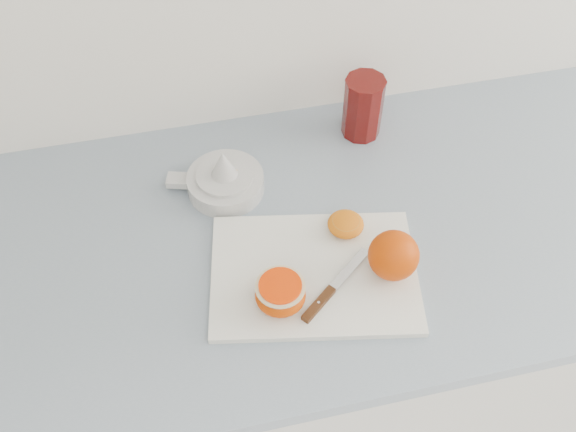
{
  "coord_description": "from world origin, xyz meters",
  "views": [
    {
      "loc": [
        -0.11,
        1.05,
        1.76
      ],
      "look_at": [
        0.04,
        1.68,
        0.96
      ],
      "focal_mm": 40.0,
      "sensor_mm": 36.0,
      "label": 1
    }
  ],
  "objects_px": {
    "counter": "(294,351)",
    "citrus_juicer": "(224,180)",
    "half_orange": "(280,294)",
    "cutting_board": "(314,273)",
    "red_tumbler": "(363,109)"
  },
  "relations": [
    {
      "from": "counter",
      "to": "citrus_juicer",
      "type": "relative_size",
      "value": 13.91
    },
    {
      "from": "counter",
      "to": "half_orange",
      "type": "height_order",
      "value": "half_orange"
    },
    {
      "from": "counter",
      "to": "cutting_board",
      "type": "xyz_separation_m",
      "value": [
        0.01,
        -0.1,
        0.45
      ]
    },
    {
      "from": "cutting_board",
      "to": "half_orange",
      "type": "xyz_separation_m",
      "value": [
        -0.07,
        -0.04,
        0.03
      ]
    },
    {
      "from": "half_orange",
      "to": "citrus_juicer",
      "type": "relative_size",
      "value": 0.45
    },
    {
      "from": "cutting_board",
      "to": "half_orange",
      "type": "distance_m",
      "value": 0.08
    },
    {
      "from": "counter",
      "to": "half_orange",
      "type": "xyz_separation_m",
      "value": [
        -0.06,
        -0.14,
        0.48
      ]
    },
    {
      "from": "half_orange",
      "to": "red_tumbler",
      "type": "height_order",
      "value": "red_tumbler"
    },
    {
      "from": "citrus_juicer",
      "to": "red_tumbler",
      "type": "bearing_deg",
      "value": 18.08
    },
    {
      "from": "citrus_juicer",
      "to": "red_tumbler",
      "type": "distance_m",
      "value": 0.3
    },
    {
      "from": "citrus_juicer",
      "to": "red_tumbler",
      "type": "height_order",
      "value": "red_tumbler"
    },
    {
      "from": "counter",
      "to": "half_orange",
      "type": "relative_size",
      "value": 30.83
    },
    {
      "from": "half_orange",
      "to": "red_tumbler",
      "type": "bearing_deg",
      "value": 56.21
    },
    {
      "from": "counter",
      "to": "cutting_board",
      "type": "relative_size",
      "value": 7.3
    },
    {
      "from": "cutting_board",
      "to": "half_orange",
      "type": "height_order",
      "value": "half_orange"
    }
  ]
}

